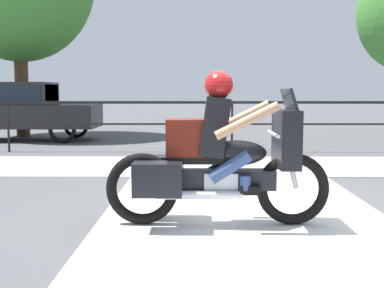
{
  "coord_description": "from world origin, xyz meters",
  "views": [
    {
      "loc": [
        -0.83,
        -5.42,
        1.37
      ],
      "look_at": [
        -0.87,
        -0.1,
        0.79
      ],
      "focal_mm": 45.0,
      "sensor_mm": 36.0,
      "label": 1
    }
  ],
  "objects": [
    {
      "name": "ground_plane",
      "position": [
        0.0,
        0.0,
        0.0
      ],
      "size": [
        120.0,
        120.0,
        0.0
      ],
      "primitive_type": "plane",
      "color": "#4C4C4F"
    },
    {
      "name": "sidewalk_band",
      "position": [
        0.0,
        3.4,
        0.01
      ],
      "size": [
        44.0,
        2.4,
        0.01
      ],
      "primitive_type": "cube",
      "color": "#A8A59E",
      "rests_on": "ground"
    },
    {
      "name": "crosswalk_band",
      "position": [
        -0.29,
        -0.2,
        0.0
      ],
      "size": [
        3.15,
        6.0,
        0.01
      ],
      "primitive_type": "cube",
      "color": "silver",
      "rests_on": "ground"
    },
    {
      "name": "fence_railing",
      "position": [
        0.0,
        5.48,
        0.91
      ],
      "size": [
        36.0,
        0.05,
        1.16
      ],
      "color": "black",
      "rests_on": "ground"
    },
    {
      "name": "motorcycle",
      "position": [
        -0.6,
        -0.55,
        0.69
      ],
      "size": [
        2.3,
        0.76,
        1.58
      ],
      "rotation": [
        0.0,
        0.0,
        0.02
      ],
      "color": "black",
      "rests_on": "ground"
    },
    {
      "name": "parked_car",
      "position": [
        -5.78,
        8.03,
        0.93
      ],
      "size": [
        4.2,
        1.62,
        1.63
      ],
      "rotation": [
        0.0,
        0.0,
        -0.07
      ],
      "color": "#232326",
      "rests_on": "ground"
    }
  ]
}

